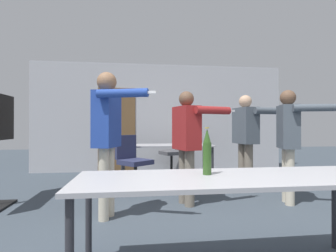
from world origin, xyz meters
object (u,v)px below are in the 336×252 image
Objects in this scene: person_far_watching at (246,133)px; office_chair_near_pushed at (133,164)px; person_near_casual at (108,129)px; beer_bottle at (207,152)px; office_chair_side_rolled at (174,154)px; person_right_polo at (289,135)px; person_center_tall at (187,137)px.

person_far_watching reaches higher than office_chair_near_pushed.
beer_bottle is at bearing 52.12° from person_near_casual.
person_near_casual is 1.86× the size of office_chair_side_rolled.
person_right_polo is at bearing 7.21° from person_far_watching.
person_near_casual reaches higher than office_chair_near_pushed.
person_right_polo is 1.02× the size of person_center_tall.
office_chair_side_rolled is (-1.00, 1.79, -0.54)m from person_far_watching.
person_center_tall is 1.69× the size of office_chair_near_pushed.
office_chair_near_pushed is at bearing -173.28° from person_near_casual.
person_far_watching is at bearing 60.32° from beer_bottle.
person_right_polo is (2.50, 0.29, -0.09)m from person_near_casual.
person_center_tall is (1.05, 0.43, -0.12)m from person_near_casual.
person_far_watching reaches higher than beer_bottle.
office_chair_near_pushed is 2.78m from beer_bottle.
person_center_tall reaches higher than office_chair_near_pushed.
beer_bottle is (-1.40, -2.46, -0.09)m from person_far_watching.
person_right_polo is 3.01m from office_chair_side_rolled.
person_right_polo is 0.98× the size of person_far_watching.
person_near_casual is 1.06× the size of person_far_watching.
office_chair_near_pushed reaches higher than office_chair_side_rolled.
person_near_casual is 1.10× the size of person_center_tall.
person_far_watching is 1.75× the size of office_chair_near_pushed.
office_chair_near_pushed is (-0.97, -1.57, 0.00)m from office_chair_side_rolled.
office_chair_near_pushed is at bearing 126.24° from office_chair_side_rolled.
office_chair_side_rolled is at bearing 175.18° from person_near_casual.
office_chair_side_rolled is at bearing -162.52° from office_chair_near_pushed.
person_far_watching is 2.06m from office_chair_near_pushed.
office_chair_near_pushed is 2.65× the size of beer_bottle.
office_chair_near_pushed is (-0.77, 0.99, -0.51)m from person_center_tall.
person_right_polo is 2.54m from office_chair_near_pushed.
person_far_watching is at bearing -172.68° from office_chair_side_rolled.
person_far_watching is (2.26, 1.19, -0.09)m from person_near_casual.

